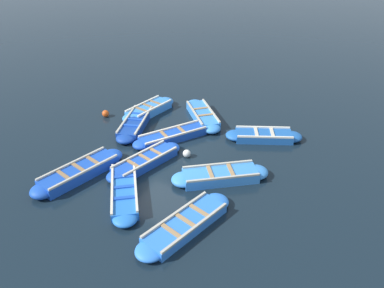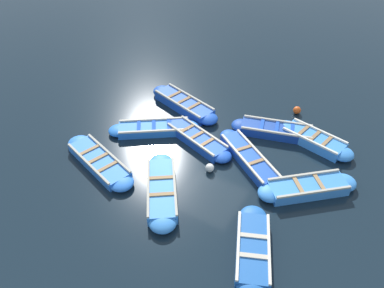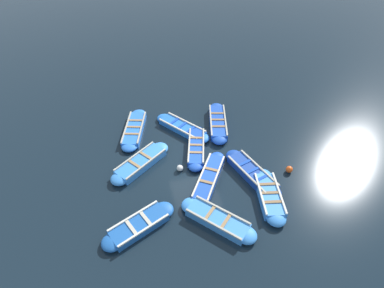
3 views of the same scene
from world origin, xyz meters
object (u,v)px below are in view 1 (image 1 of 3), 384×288
boat_bow_out (149,110)px  boat_far_corner (220,176)px  boat_broadside (124,190)px  buoy_yellow_far (106,114)px  boat_inner_gap (203,115)px  boat_end_of_row (135,123)px  buoy_orange_near (187,154)px  boat_outer_left (264,136)px  boat_stern_in (173,136)px  boat_drifting (145,161)px  boat_tucked (185,224)px  boat_alongside (79,172)px

boat_bow_out → boat_far_corner: (-3.61, -5.26, -0.01)m
boat_broadside → buoy_yellow_far: size_ratio=10.42×
boat_inner_gap → boat_end_of_row: boat_inner_gap is taller
boat_broadside → buoy_orange_near: boat_broadside is taller
boat_outer_left → boat_stern_in: bearing=115.6°
boat_broadside → boat_stern_in: size_ratio=1.00×
boat_outer_left → boat_end_of_row: 5.85m
boat_far_corner → buoy_orange_near: 2.00m
boat_broadside → boat_stern_in: boat_stern_in is taller
buoy_orange_near → boat_outer_left: bearing=-41.2°
boat_broadside → boat_outer_left: bearing=-29.4°
boat_end_of_row → boat_far_corner: size_ratio=1.09×
boat_outer_left → boat_drifting: 5.34m
boat_broadside → boat_end_of_row: 4.98m
boat_drifting → boat_tucked: 3.84m
boat_broadside → boat_drifting: 1.88m
buoy_orange_near → boat_far_corner: bearing=-115.4°
boat_inner_gap → boat_stern_in: size_ratio=0.91×
boat_alongside → buoy_yellow_far: size_ratio=11.76×
boat_bow_out → boat_stern_in: 2.87m
boat_outer_left → boat_alongside: (-5.67, 5.38, 0.04)m
boat_bow_out → boat_end_of_row: (-1.47, -0.17, -0.01)m
boat_alongside → boat_stern_in: boat_alongside is taller
boat_far_corner → buoy_orange_near: boat_far_corner is taller
boat_inner_gap → buoy_yellow_far: (-1.83, 4.35, -0.02)m
boat_tucked → buoy_yellow_far: boat_tucked is taller
boat_bow_out → boat_stern_in: bearing=-127.3°
boat_drifting → boat_tucked: size_ratio=0.92×
boat_broadside → boat_drifting: (1.85, 0.30, 0.02)m
boat_alongside → boat_end_of_row: boat_alongside is taller
boat_far_corner → buoy_yellow_far: bearing=71.2°
boat_drifting → buoy_yellow_far: 4.82m
boat_broadside → boat_alongside: bearing=86.2°
buoy_orange_near → buoy_yellow_far: bearing=73.6°
boat_end_of_row → boat_outer_left: bearing=-75.7°
boat_broadside → boat_drifting: bearing=9.3°
boat_end_of_row → buoy_yellow_far: bearing=82.9°
boat_inner_gap → buoy_yellow_far: 4.71m
boat_drifting → boat_tucked: bearing=-129.2°
boat_outer_left → boat_drifting: size_ratio=0.95×
boat_alongside → boat_tucked: 4.83m
boat_alongside → boat_drifting: size_ratio=1.10×
boat_end_of_row → buoy_orange_near: 3.52m
boat_end_of_row → boat_drifting: boat_end_of_row is taller
boat_far_corner → boat_inner_gap: bearing=31.9°
boat_outer_left → buoy_orange_near: 3.62m
boat_broadside → boat_stern_in: (4.10, 0.28, 0.02)m
boat_inner_gap → boat_end_of_row: (-2.06, 2.47, -0.01)m
boat_tucked → boat_broadside: bearing=77.7°
boat_bow_out → boat_drifting: (-3.99, -2.26, -0.02)m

